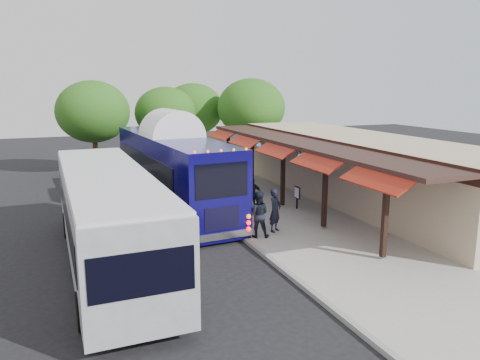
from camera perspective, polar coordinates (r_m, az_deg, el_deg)
name	(u,v)px	position (r m, az deg, el deg)	size (l,w,h in m)	color
ground	(244,242)	(19.38, 0.50, -7.52)	(90.00, 90.00, 0.00)	black
sidewalk	(303,205)	(24.91, 7.68, -3.09)	(10.00, 40.00, 0.15)	#9E9B93
curb	(214,215)	(22.96, -3.18, -4.28)	(0.20, 40.00, 0.16)	gray
station_shelter	(358,168)	(26.34, 14.22, 1.40)	(8.15, 20.00, 3.60)	tan
coach_bus	(173,168)	(24.03, -8.22, 1.51)	(3.52, 12.87, 4.08)	#0B064E
city_bus	(108,214)	(17.11, -15.80, -4.01)	(2.94, 12.65, 3.39)	gray
ped_a	(275,210)	(20.00, 4.31, -3.72)	(0.67, 0.44, 1.85)	black
ped_b	(258,214)	(19.23, 2.22, -4.20)	(0.94, 0.73, 1.93)	black
ped_c	(252,194)	(23.06, 1.49, -1.75)	(1.03, 0.43, 1.75)	black
ped_d	(196,168)	(31.01, -5.33, 1.46)	(1.00, 0.57, 1.54)	black
sign_board	(297,194)	(23.77, 6.97, -1.67)	(0.07, 0.52, 1.15)	black
tree_left	(166,113)	(37.69, -9.07, 8.05)	(4.82, 4.82, 6.18)	#382314
tree_mid	(193,109)	(39.76, -5.71, 8.58)	(5.04, 5.04, 6.46)	#382314
tree_right	(251,108)	(37.17, 1.37, 8.81)	(5.33, 5.33, 6.82)	#382314
tree_far	(93,112)	(35.24, -17.48, 7.94)	(5.19, 5.19, 6.64)	#382314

